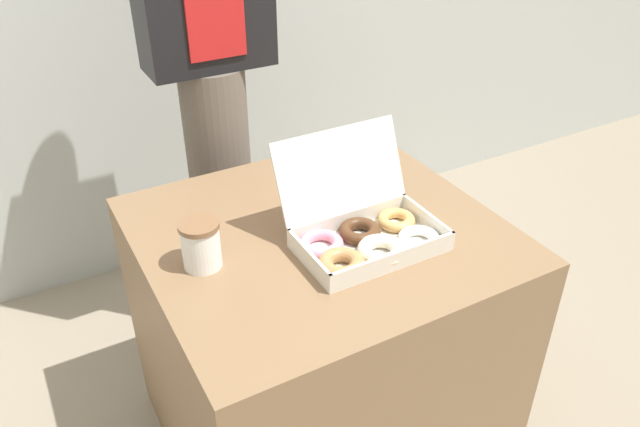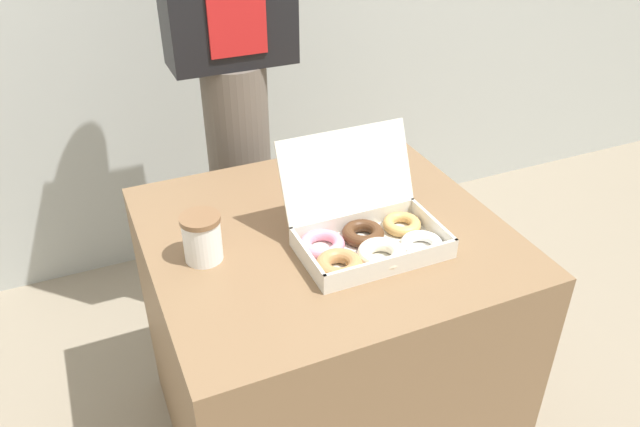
% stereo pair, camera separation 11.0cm
% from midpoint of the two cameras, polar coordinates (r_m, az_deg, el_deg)
% --- Properties ---
extents(table, '(0.85, 0.80, 0.75)m').
position_cam_midpoint_polar(table, '(1.76, 2.20, -11.64)').
color(table, brown).
rests_on(table, ground_plane).
extents(donut_box, '(0.35, 0.30, 0.23)m').
position_cam_midpoint_polar(donut_box, '(1.45, 6.46, -2.12)').
color(donut_box, silver).
rests_on(donut_box, table).
extents(coffee_cup, '(0.09, 0.09, 0.11)m').
position_cam_midpoint_polar(coffee_cup, '(1.40, -8.49, -2.35)').
color(coffee_cup, white).
rests_on(coffee_cup, table).
extents(person_customer, '(0.37, 0.21, 1.82)m').
position_cam_midpoint_polar(person_customer, '(1.92, -6.43, 14.34)').
color(person_customer, '#665B51').
rests_on(person_customer, ground_plane).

